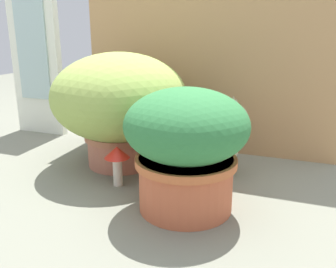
% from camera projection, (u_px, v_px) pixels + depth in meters
% --- Properties ---
extents(ground_plane, '(6.00, 6.00, 0.00)m').
position_uv_depth(ground_plane, '(146.00, 183.00, 1.35)').
color(ground_plane, gray).
extents(cardboard_backdrop, '(1.17, 0.03, 0.99)m').
position_uv_depth(cardboard_backdrop, '(207.00, 43.00, 1.61)').
color(cardboard_backdrop, tan).
rests_on(cardboard_backdrop, ground).
extents(window_panel_white, '(0.29, 0.05, 0.83)m').
position_uv_depth(window_panel_white, '(36.00, 55.00, 1.91)').
color(window_panel_white, white).
rests_on(window_panel_white, ground).
extents(grass_planter, '(0.55, 0.55, 0.47)m').
position_uv_depth(grass_planter, '(120.00, 102.00, 1.48)').
color(grass_planter, '#B56A53').
rests_on(grass_planter, ground).
extents(leafy_planter, '(0.38, 0.38, 0.39)m').
position_uv_depth(leafy_planter, '(186.00, 144.00, 1.11)').
color(leafy_planter, '#C35F3C').
rests_on(leafy_planter, ground).
extents(cat, '(0.39, 0.25, 0.32)m').
position_uv_depth(cat, '(209.00, 144.00, 1.42)').
color(cat, gray).
rests_on(cat, ground).
extents(mushroom_ornament_pink, '(0.09, 0.09, 0.13)m').
position_uv_depth(mushroom_ornament_pink, '(111.00, 148.00, 1.45)').
color(mushroom_ornament_pink, '#EDE8C2').
rests_on(mushroom_ornament_pink, ground).
extents(mushroom_ornament_red, '(0.09, 0.09, 0.15)m').
position_uv_depth(mushroom_ornament_red, '(117.00, 157.00, 1.31)').
color(mushroom_ornament_red, beige).
rests_on(mushroom_ornament_red, ground).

